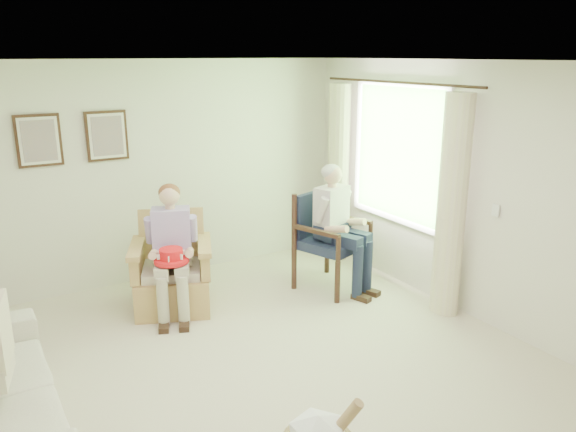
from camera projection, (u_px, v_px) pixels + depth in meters
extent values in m
plane|color=beige|center=(261.00, 384.00, 4.68)|extent=(5.50, 5.50, 0.00)
cube|color=silver|center=(149.00, 173.00, 6.59)|extent=(5.00, 0.04, 2.60)
cube|color=silver|center=(482.00, 196.00, 5.56)|extent=(0.04, 5.50, 2.60)
cube|color=white|center=(257.00, 61.00, 3.96)|extent=(5.00, 5.50, 0.02)
cube|color=#2D6B23|center=(399.00, 153.00, 6.46)|extent=(0.02, 1.40, 1.50)
cube|color=white|center=(402.00, 84.00, 6.24)|extent=(0.04, 1.52, 0.06)
cube|color=white|center=(394.00, 218.00, 6.67)|extent=(0.04, 1.52, 0.06)
cylinder|color=#382114|center=(396.00, 82.00, 6.19)|extent=(0.03, 2.50, 0.03)
cylinder|color=beige|center=(451.00, 207.00, 5.70)|extent=(0.34, 0.34, 2.30)
cylinder|color=beige|center=(338.00, 174.00, 7.31)|extent=(0.34, 0.34, 2.30)
cube|color=#382114|center=(39.00, 141.00, 5.86)|extent=(0.45, 0.03, 0.55)
cube|color=silver|center=(39.00, 141.00, 5.84)|extent=(0.39, 0.01, 0.49)
cube|color=tan|center=(39.00, 141.00, 5.84)|extent=(0.33, 0.01, 0.43)
cube|color=#382114|center=(107.00, 136.00, 6.21)|extent=(0.45, 0.03, 0.55)
cube|color=silver|center=(107.00, 136.00, 6.19)|extent=(0.39, 0.01, 0.49)
cube|color=tan|center=(107.00, 136.00, 6.18)|extent=(0.33, 0.01, 0.43)
cube|color=tan|center=(173.00, 290.00, 6.05)|extent=(0.76, 0.74, 0.40)
cube|color=beige|center=(173.00, 269.00, 5.96)|extent=(0.59, 0.57, 0.10)
cube|color=tan|center=(161.00, 236.00, 6.16)|extent=(0.70, 0.22, 0.60)
cube|color=tan|center=(139.00, 266.00, 5.78)|extent=(0.10, 0.69, 0.29)
cube|color=tan|center=(202.00, 254.00, 6.13)|extent=(0.10, 0.69, 0.29)
cylinder|color=black|center=(324.00, 282.00, 6.17)|extent=(0.06, 0.06, 0.48)
cylinder|color=black|center=(370.00, 270.00, 6.49)|extent=(0.06, 0.06, 0.48)
cylinder|color=black|center=(294.00, 264.00, 6.67)|extent=(0.06, 0.06, 0.48)
cylinder|color=black|center=(339.00, 255.00, 7.00)|extent=(0.06, 0.06, 0.48)
cube|color=#1B213C|center=(332.00, 243.00, 6.50)|extent=(0.63, 0.61, 0.11)
cube|color=#1B213C|center=(319.00, 213.00, 6.66)|extent=(0.59, 0.08, 0.55)
cube|color=#BEB299|center=(172.00, 256.00, 5.91)|extent=(0.40, 0.26, 0.16)
cube|color=#B59BDB|center=(170.00, 230.00, 5.85)|extent=(0.39, 0.24, 0.46)
sphere|color=#DDAD8E|center=(168.00, 196.00, 5.74)|extent=(0.21, 0.21, 0.21)
ellipsoid|color=brown|center=(167.00, 193.00, 5.76)|extent=(0.22, 0.22, 0.18)
cube|color=#BEB299|center=(170.00, 268.00, 5.70)|extent=(0.14, 0.44, 0.13)
cube|color=#BEB299|center=(189.00, 265.00, 5.80)|extent=(0.14, 0.44, 0.13)
cylinder|color=#BEB299|center=(179.00, 300.00, 5.61)|extent=(0.12, 0.12, 0.51)
cylinder|color=#BEB299|center=(198.00, 296.00, 5.71)|extent=(0.12, 0.12, 0.51)
cube|color=#1B223C|center=(333.00, 230.00, 6.46)|extent=(0.40, 0.26, 0.16)
cube|color=silver|center=(332.00, 206.00, 6.39)|extent=(0.39, 0.24, 0.46)
sphere|color=#DDAD8E|center=(334.00, 174.00, 6.28)|extent=(0.21, 0.21, 0.21)
ellipsoid|color=#B7B2AD|center=(332.00, 172.00, 6.30)|extent=(0.22, 0.22, 0.18)
cube|color=#1B223C|center=(337.00, 241.00, 6.24)|extent=(0.14, 0.44, 0.13)
cube|color=#1B223C|center=(351.00, 238.00, 6.34)|extent=(0.14, 0.44, 0.13)
cylinder|color=#1B223C|center=(347.00, 273.00, 6.16)|extent=(0.12, 0.12, 0.60)
cylinder|color=#1B223C|center=(361.00, 270.00, 6.26)|extent=(0.12, 0.12, 0.60)
cube|color=beige|center=(7.00, 387.00, 3.74)|extent=(0.14, 0.44, 0.13)
cylinder|color=red|center=(171.00, 260.00, 5.64)|extent=(0.35, 0.35, 0.04)
cylinder|color=red|center=(171.00, 255.00, 5.62)|extent=(0.24, 0.24, 0.12)
cube|color=white|center=(183.00, 252.00, 5.68)|extent=(0.04, 0.01, 0.05)
cube|color=white|center=(173.00, 250.00, 5.74)|extent=(0.03, 0.04, 0.05)
cube|color=white|center=(162.00, 253.00, 5.68)|extent=(0.03, 0.04, 0.05)
cube|color=white|center=(159.00, 257.00, 5.56)|extent=(0.05, 0.01, 0.05)
cube|color=white|center=(169.00, 259.00, 5.50)|extent=(0.03, 0.04, 0.05)
cube|color=white|center=(181.00, 257.00, 5.56)|extent=(0.03, 0.04, 0.05)
ellipsoid|color=white|center=(318.00, 432.00, 3.46)|extent=(0.40, 0.40, 0.24)
cylinder|color=#A57F56|center=(336.00, 431.00, 3.47)|extent=(0.18, 0.32, 0.53)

